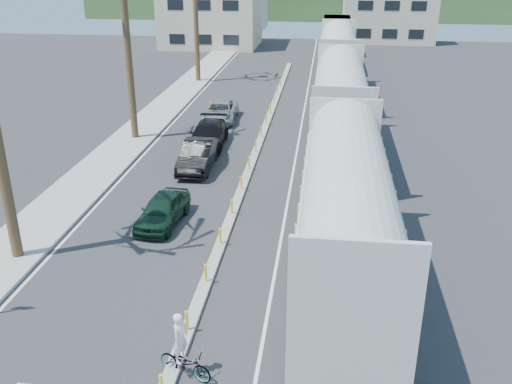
% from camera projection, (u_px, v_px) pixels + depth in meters
% --- Properties ---
extents(ground, '(140.00, 140.00, 0.00)m').
position_uv_depth(ground, '(172.00, 375.00, 16.86)').
color(ground, '#28282B').
rests_on(ground, ground).
extents(sidewalk, '(3.00, 90.00, 0.15)m').
position_uv_depth(sidewalk, '(146.00, 125.00, 40.63)').
color(sidewalk, gray).
rests_on(sidewalk, ground).
extents(rails, '(1.56, 100.00, 0.06)m').
position_uv_depth(rails, '(336.00, 121.00, 41.85)').
color(rails, black).
rests_on(rails, ground).
extents(median, '(0.45, 60.00, 0.85)m').
position_uv_depth(median, '(255.00, 153.00, 35.05)').
color(median, gray).
rests_on(median, ground).
extents(lane_markings, '(9.42, 90.00, 0.01)m').
position_uv_depth(lane_markings, '(234.00, 129.00, 39.93)').
color(lane_markings, silver).
rests_on(lane_markings, ground).
extents(freight_train, '(3.00, 60.94, 5.85)m').
position_uv_depth(freight_train, '(339.00, 91.00, 38.14)').
color(freight_train, '#AFACA0').
rests_on(freight_train, ground).
extents(buildings, '(38.00, 27.00, 10.00)m').
position_uv_depth(buildings, '(256.00, 5.00, 81.31)').
color(buildings, '#B4A78F').
rests_on(buildings, ground).
extents(car_lead, '(2.35, 4.35, 1.39)m').
position_uv_depth(car_lead, '(163.00, 210.00, 25.91)').
color(car_lead, black).
rests_on(car_lead, ground).
extents(car_second, '(1.89, 4.90, 1.59)m').
position_uv_depth(car_second, '(198.00, 155.00, 32.46)').
color(car_second, black).
rests_on(car_second, ground).
extents(car_third, '(2.55, 5.42, 1.53)m').
position_uv_depth(car_third, '(208.00, 135.00, 36.17)').
color(car_third, black).
rests_on(car_third, ground).
extents(car_rear, '(2.72, 5.14, 1.37)m').
position_uv_depth(car_rear, '(220.00, 111.00, 41.72)').
color(car_rear, '#AFB2B4').
rests_on(car_rear, ground).
extents(cyclist, '(1.78, 2.15, 2.15)m').
position_uv_depth(cyclist, '(184.00, 357.00, 16.57)').
color(cyclist, '#9EA0A5').
rests_on(cyclist, ground).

